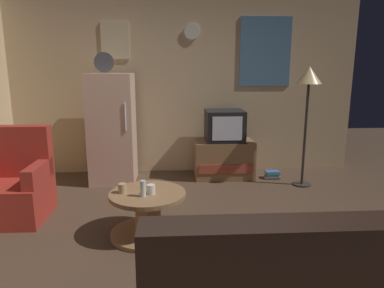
{
  "coord_description": "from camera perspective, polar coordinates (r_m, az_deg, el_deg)",
  "views": [
    {
      "loc": [
        -0.17,
        -2.86,
        1.58
      ],
      "look_at": [
        0.06,
        0.9,
        0.75
      ],
      "focal_mm": 32.77,
      "sensor_mm": 36.0,
      "label": 1
    }
  ],
  "objects": [
    {
      "name": "wall_with_art",
      "position": [
        5.32,
        -1.56,
        10.03
      ],
      "size": [
        5.2,
        0.12,
        2.71
      ],
      "color": "#D1B284",
      "rests_on": "ground_plane"
    },
    {
      "name": "mug_ceramic_tan",
      "position": [
        3.35,
        -11.26,
        -7.08
      ],
      "size": [
        0.08,
        0.08,
        0.09
      ],
      "primitive_type": "cylinder",
      "color": "tan",
      "rests_on": "coffee_table"
    },
    {
      "name": "ground_plane",
      "position": [
        3.27,
        -0.08,
        -16.43
      ],
      "size": [
        12.0,
        12.0,
        0.0
      ],
      "primitive_type": "plane",
      "color": "#4C3828"
    },
    {
      "name": "book_stack",
      "position": [
        5.23,
        12.93,
        -4.9
      ],
      "size": [
        0.22,
        0.16,
        0.11
      ],
      "color": "#B28E8E",
      "rests_on": "ground_plane"
    },
    {
      "name": "fridge",
      "position": [
        4.96,
        -12.84,
        2.51
      ],
      "size": [
        0.6,
        0.62,
        1.77
      ],
      "color": "beige",
      "rests_on": "ground_plane"
    },
    {
      "name": "armchair",
      "position": [
        4.19,
        -26.92,
        -6.2
      ],
      "size": [
        0.68,
        0.68,
        0.96
      ],
      "color": "#A52D23",
      "rests_on": "ground_plane"
    },
    {
      "name": "crt_tv",
      "position": [
        5.04,
        5.32,
        3.0
      ],
      "size": [
        0.54,
        0.51,
        0.44
      ],
      "color": "black",
      "rests_on": "tv_stand"
    },
    {
      "name": "mug_ceramic_white",
      "position": [
        3.28,
        -6.69,
        -7.34
      ],
      "size": [
        0.08,
        0.08,
        0.09
      ],
      "primitive_type": "cylinder",
      "color": "silver",
      "rests_on": "coffee_table"
    },
    {
      "name": "standing_lamp",
      "position": [
        4.82,
        18.45,
        9.14
      ],
      "size": [
        0.32,
        0.32,
        1.59
      ],
      "color": "#332D28",
      "rests_on": "ground_plane"
    },
    {
      "name": "tv_stand",
      "position": [
        5.14,
        5.19,
        -2.4
      ],
      "size": [
        0.84,
        0.53,
        0.54
      ],
      "color": "#8E6642",
      "rests_on": "ground_plane"
    },
    {
      "name": "wine_glass",
      "position": [
        3.22,
        -7.99,
        -7.19
      ],
      "size": [
        0.05,
        0.05,
        0.15
      ],
      "primitive_type": "cylinder",
      "color": "silver",
      "rests_on": "coffee_table"
    },
    {
      "name": "coffee_table",
      "position": [
        3.42,
        -7.16,
        -11.21
      ],
      "size": [
        0.72,
        0.72,
        0.43
      ],
      "color": "#8E6642",
      "rests_on": "ground_plane"
    }
  ]
}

